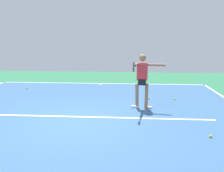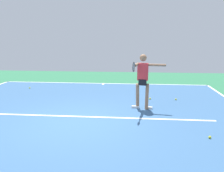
% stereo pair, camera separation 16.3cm
% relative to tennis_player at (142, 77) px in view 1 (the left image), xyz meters
% --- Properties ---
extents(ground_plane, '(20.39, 20.39, 0.00)m').
position_rel_tennis_player_xyz_m(ground_plane, '(1.87, 1.51, -1.05)').
color(ground_plane, '#2D754C').
extents(court_surface, '(10.51, 11.88, 0.00)m').
position_rel_tennis_player_xyz_m(court_surface, '(1.87, 1.51, -1.05)').
color(court_surface, '#38608E').
rests_on(court_surface, ground_plane).
extents(court_line_baseline_near, '(10.51, 0.10, 0.01)m').
position_rel_tennis_player_xyz_m(court_line_baseline_near, '(1.87, -4.37, -1.05)').
color(court_line_baseline_near, white).
rests_on(court_line_baseline_near, ground_plane).
extents(court_line_service, '(7.88, 0.10, 0.01)m').
position_rel_tennis_player_xyz_m(court_line_service, '(1.87, 1.01, -1.05)').
color(court_line_service, white).
rests_on(court_line_service, ground_plane).
extents(court_line_centre_mark, '(0.10, 0.30, 0.01)m').
position_rel_tennis_player_xyz_m(court_line_centre_mark, '(1.87, -4.17, -1.05)').
color(court_line_centre_mark, white).
rests_on(court_line_centre_mark, ground_plane).
extents(tennis_player, '(1.08, 1.18, 1.81)m').
position_rel_tennis_player_xyz_m(tennis_player, '(0.00, 0.00, 0.00)').
color(tennis_player, '#9E7051').
rests_on(tennis_player, ground_plane).
extents(tennis_ball_by_sideline, '(0.07, 0.07, 0.07)m').
position_rel_tennis_player_xyz_m(tennis_ball_by_sideline, '(5.11, -2.76, -1.02)').
color(tennis_ball_by_sideline, '#CCE033').
rests_on(tennis_ball_by_sideline, ground_plane).
extents(tennis_ball_centre_court, '(0.07, 0.07, 0.07)m').
position_rel_tennis_player_xyz_m(tennis_ball_centre_court, '(-0.34, -1.26, -1.02)').
color(tennis_ball_centre_court, yellow).
rests_on(tennis_ball_centre_court, ground_plane).
extents(tennis_ball_near_player, '(0.07, 0.07, 0.07)m').
position_rel_tennis_player_xyz_m(tennis_ball_near_player, '(-1.31, -1.26, -1.02)').
color(tennis_ball_near_player, yellow).
rests_on(tennis_ball_near_player, ground_plane).
extents(tennis_ball_near_service_line, '(0.07, 0.07, 0.07)m').
position_rel_tennis_player_xyz_m(tennis_ball_near_service_line, '(-1.53, 2.30, -1.02)').
color(tennis_ball_near_service_line, yellow).
rests_on(tennis_ball_near_service_line, ground_plane).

